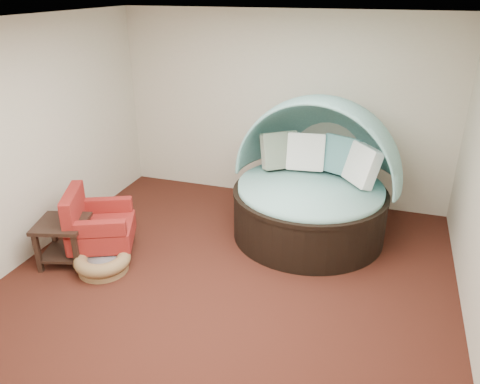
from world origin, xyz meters
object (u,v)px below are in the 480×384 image
(canopy_daybed, at_px, (314,173))
(pet_basket, at_px, (103,262))
(red_armchair, at_px, (97,226))
(side_table, at_px, (63,236))

(canopy_daybed, xyz_separation_m, pet_basket, (-2.15, -1.73, -0.73))
(canopy_daybed, bearing_deg, pet_basket, -133.33)
(pet_basket, bearing_deg, red_armchair, 128.87)
(pet_basket, height_order, side_table, side_table)
(canopy_daybed, bearing_deg, side_table, -139.73)
(red_armchair, bearing_deg, pet_basket, -75.13)
(pet_basket, xyz_separation_m, red_armchair, (-0.25, 0.30, 0.28))
(canopy_daybed, xyz_separation_m, red_armchair, (-2.40, -1.42, -0.45))
(side_table, bearing_deg, red_armchair, 44.19)
(pet_basket, relative_size, red_armchair, 0.67)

